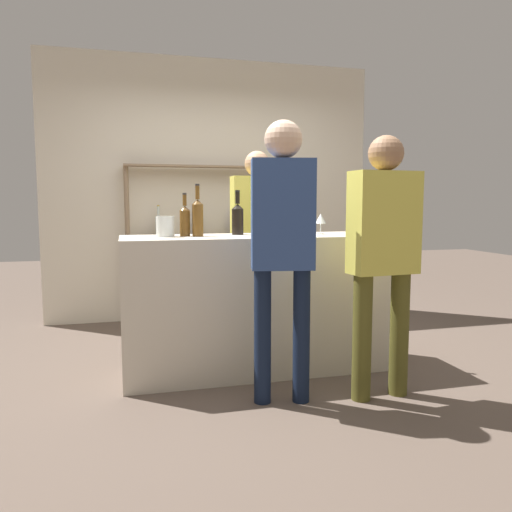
{
  "coord_description": "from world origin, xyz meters",
  "views": [
    {
      "loc": [
        -0.94,
        -3.59,
        1.27
      ],
      "look_at": [
        0.0,
        0.0,
        0.87
      ],
      "focal_mm": 35.0,
      "sensor_mm": 36.0,
      "label": 1
    }
  ],
  "objects": [
    {
      "name": "ground_plane",
      "position": [
        0.0,
        0.0,
        0.0
      ],
      "size": [
        16.0,
        16.0,
        0.0
      ],
      "primitive_type": "plane",
      "color": "brown"
    },
    {
      "name": "counter_bottle_4",
      "position": [
        -0.11,
        0.13,
        1.15
      ],
      "size": [
        0.09,
        0.09,
        0.34
      ],
      "color": "black",
      "rests_on": "bar_counter"
    },
    {
      "name": "customer_right",
      "position": [
        0.65,
        -0.74,
        0.99
      ],
      "size": [
        0.45,
        0.23,
        1.69
      ],
      "rotation": [
        0.0,
        0.0,
        1.65
      ],
      "color": "brown",
      "rests_on": "ground_plane"
    },
    {
      "name": "back_wall",
      "position": [
        0.0,
        1.91,
        1.4
      ],
      "size": [
        3.57,
        0.12,
        2.8
      ],
      "primitive_type": "cube",
      "color": "beige",
      "rests_on": "ground_plane"
    },
    {
      "name": "counter_bottle_2",
      "position": [
        0.06,
        0.19,
        1.16
      ],
      "size": [
        0.08,
        0.08,
        0.37
      ],
      "color": "#0F1956",
      "rests_on": "bar_counter"
    },
    {
      "name": "counter_bottle_0",
      "position": [
        -0.43,
        0.02,
        1.17
      ],
      "size": [
        0.08,
        0.08,
        0.38
      ],
      "color": "brown",
      "rests_on": "bar_counter"
    },
    {
      "name": "bar_counter",
      "position": [
        0.0,
        0.0,
        0.51
      ],
      "size": [
        1.97,
        0.62,
        1.03
      ],
      "primitive_type": "cube",
      "color": "beige",
      "rests_on": "ground_plane"
    },
    {
      "name": "server_behind_counter",
      "position": [
        0.22,
        0.81,
        1.02
      ],
      "size": [
        0.47,
        0.23,
        1.73
      ],
      "rotation": [
        0.0,
        0.0,
        -1.58
      ],
      "color": "brown",
      "rests_on": "ground_plane"
    },
    {
      "name": "counter_bottle_1",
      "position": [
        -0.52,
        0.06,
        1.15
      ],
      "size": [
        0.08,
        0.08,
        0.31
      ],
      "color": "brown",
      "rests_on": "bar_counter"
    },
    {
      "name": "cork_jar",
      "position": [
        -0.66,
        0.05,
        1.1
      ],
      "size": [
        0.13,
        0.13,
        0.15
      ],
      "color": "silver",
      "rests_on": "bar_counter"
    },
    {
      "name": "wine_glass",
      "position": [
        0.53,
        0.03,
        1.14
      ],
      "size": [
        0.08,
        0.08,
        0.16
      ],
      "color": "silver",
      "rests_on": "bar_counter"
    },
    {
      "name": "counter_bottle_3",
      "position": [
        0.85,
        0.03,
        1.15
      ],
      "size": [
        0.08,
        0.08,
        0.33
      ],
      "color": "black",
      "rests_on": "bar_counter"
    },
    {
      "name": "customer_center",
      "position": [
        -0.0,
        -0.65,
        1.07
      ],
      "size": [
        0.41,
        0.24,
        1.77
      ],
      "rotation": [
        0.0,
        0.0,
        1.38
      ],
      "color": "#121C33",
      "rests_on": "ground_plane"
    },
    {
      "name": "back_shelf",
      "position": [
        0.01,
        1.73,
        1.1
      ],
      "size": [
        1.89,
        0.18,
        1.66
      ],
      "color": "#897056",
      "rests_on": "ground_plane"
    }
  ]
}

